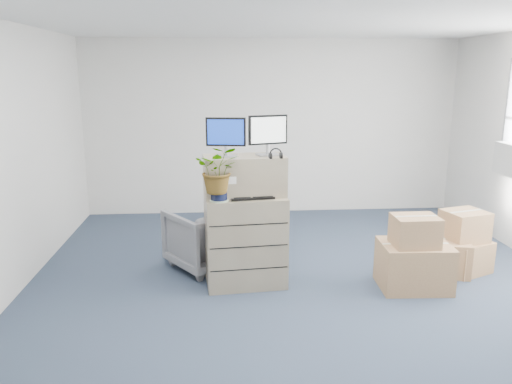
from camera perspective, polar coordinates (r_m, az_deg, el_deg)
ground at (r=5.16m, az=5.86°, el=-12.78°), size 7.00×7.00×0.00m
wall_back at (r=8.15m, az=1.82°, el=7.36°), size 6.00×0.02×2.80m
filing_cabinet_lower at (r=5.46m, az=-1.22°, el=-5.56°), size 0.90×0.60×1.00m
filing_cabinet_upper at (r=5.31m, az=-1.34°, el=1.88°), size 0.89×0.51×0.43m
monitor_left at (r=5.18m, az=-3.47°, el=6.53°), size 0.41×0.19×0.41m
monitor_right at (r=5.27m, az=1.38°, el=6.76°), size 0.42×0.22×0.42m
headphones at (r=5.14m, az=2.26°, el=4.32°), size 0.14×0.03×0.14m
keyboard at (r=5.22m, az=-0.53°, el=-0.59°), size 0.49×0.27×0.02m
mouse at (r=5.28m, az=2.59°, el=-0.38°), size 0.11×0.08×0.04m
water_bottle at (r=5.38m, az=-0.27°, el=0.94°), size 0.06×0.06×0.22m
phone_dock at (r=5.30m, az=-2.12°, el=-0.03°), size 0.06×0.05×0.13m
external_drive at (r=5.47m, az=1.80°, el=0.24°), size 0.20×0.16×0.06m
tissue_box at (r=5.43m, az=2.10°, el=0.96°), size 0.27×0.17×0.09m
potted_plant at (r=5.07m, az=-4.30°, el=1.88°), size 0.47×0.52×0.47m
office_chair at (r=5.98m, az=-5.80°, el=-4.93°), size 1.04×1.03×0.79m
cardboard_boxes at (r=5.98m, az=19.76°, el=-6.59°), size 1.47×1.06×0.82m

